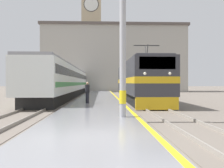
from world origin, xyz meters
TOP-DOWN VIEW (x-y plane):
  - ground_plane at (0.00, 30.00)m, footprint 200.00×200.00m
  - platform at (0.00, 25.00)m, footprint 4.19×140.00m
  - rail_track_near at (3.88, 25.00)m, footprint 2.83×140.00m
  - rail_track_far at (-4.02, 25.00)m, footprint 2.83×140.00m
  - locomotive_train at (3.88, 16.87)m, footprint 2.92×16.11m
  - passenger_train at (-4.02, 33.99)m, footprint 2.92×50.80m
  - catenary_mast at (1.38, 4.23)m, footprint 2.88×0.31m
  - person_on_platform at (-0.73, 12.25)m, footprint 0.34×0.34m
  - clock_tower at (-2.15, 58.41)m, footprint 5.94×5.94m
  - station_building at (2.87, 46.38)m, footprint 28.75×9.38m

SIDE VIEW (x-z plane):
  - ground_plane at x=0.00m, z-range 0.00..0.00m
  - rail_track_near at x=3.88m, z-range -0.05..0.11m
  - rail_track_far at x=-4.02m, z-range -0.05..0.11m
  - platform at x=0.00m, z-range 0.00..0.27m
  - person_on_platform at x=-0.73m, z-range 0.30..1.90m
  - locomotive_train at x=3.88m, z-range -0.44..4.32m
  - passenger_train at x=-4.02m, z-range 0.15..3.87m
  - catenary_mast at x=1.38m, z-range 0.23..8.95m
  - station_building at x=2.87m, z-range 0.02..13.38m
  - clock_tower at x=-2.15m, z-range 0.96..29.41m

